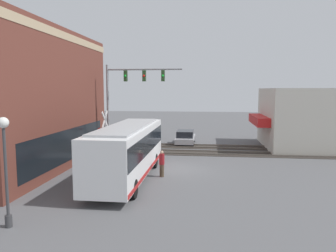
# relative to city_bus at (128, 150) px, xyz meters

# --- Properties ---
(ground_plane) EXTENTS (120.00, 120.00, 0.00)m
(ground_plane) POSITION_rel_city_bus_xyz_m (2.88, -2.80, -1.85)
(ground_plane) COLOR #565659
(brick_building) EXTENTS (15.61, 8.34, 9.62)m
(brick_building) POSITION_rel_city_bus_xyz_m (2.25, 8.84, 2.96)
(brick_building) COLOR brown
(brick_building) RESTS_ON ground
(shop_building) EXTENTS (9.16, 10.78, 5.64)m
(shop_building) POSITION_rel_city_bus_xyz_m (12.96, -15.05, 0.96)
(shop_building) COLOR beige
(shop_building) RESTS_ON ground
(city_bus) EXTENTS (10.67, 2.59, 3.36)m
(city_bus) POSITION_rel_city_bus_xyz_m (0.00, 0.00, 0.00)
(city_bus) COLOR white
(city_bus) RESTS_ON ground
(traffic_signal_gantry) EXTENTS (0.42, 6.43, 7.59)m
(traffic_signal_gantry) POSITION_rel_city_bus_xyz_m (7.70, 1.82, 3.70)
(traffic_signal_gantry) COLOR gray
(traffic_signal_gantry) RESTS_ON ground
(crossing_signal) EXTENTS (1.41, 1.18, 3.81)m
(crossing_signal) POSITION_rel_city_bus_xyz_m (6.21, 3.44, 0.44)
(crossing_signal) COLOR gray
(crossing_signal) RESTS_ON ground
(streetlamp) EXTENTS (0.44, 0.44, 4.46)m
(streetlamp) POSITION_rel_city_bus_xyz_m (-7.55, 3.06, 0.82)
(streetlamp) COLOR #38383A
(streetlamp) RESTS_ON ground
(rail_track_near) EXTENTS (2.60, 60.00, 0.15)m
(rail_track_near) POSITION_rel_city_bus_xyz_m (8.88, -2.80, -1.82)
(rail_track_near) COLOR #332D28
(rail_track_near) RESTS_ON ground
(rail_track_far) EXTENTS (2.60, 60.00, 0.15)m
(rail_track_far) POSITION_rel_city_bus_xyz_m (12.08, -2.80, -1.82)
(rail_track_far) COLOR #332D28
(rail_track_far) RESTS_ON ground
(parked_car_silver) EXTENTS (4.42, 1.82, 1.40)m
(parked_car_silver) POSITION_rel_city_bus_xyz_m (13.52, -2.60, -1.20)
(parked_car_silver) COLOR #B7B7BC
(parked_car_silver) RESTS_ON ground
(pedestrian_near_bus) EXTENTS (0.34, 0.34, 1.68)m
(pedestrian_near_bus) POSITION_rel_city_bus_xyz_m (0.81, -1.98, -1.00)
(pedestrian_near_bus) COLOR #473828
(pedestrian_near_bus) RESTS_ON ground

